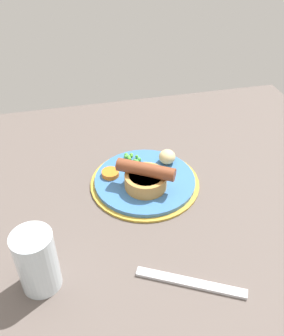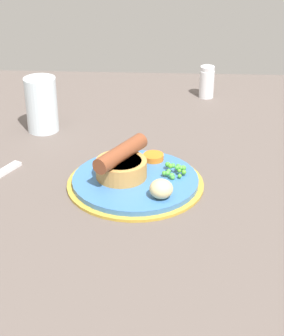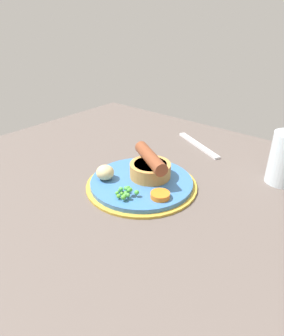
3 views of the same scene
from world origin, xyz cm
name	(u,v)px [view 2 (image 2 of 3)]	position (x,y,z in cm)	size (l,w,h in cm)	color
dining_table	(124,179)	(0.00, 0.00, 1.50)	(110.00, 80.00, 3.00)	#564C47
dinner_plate	(135,182)	(4.84, 2.39, 3.57)	(23.21, 23.21, 1.40)	#B79333
sausage_pudding	(118,164)	(4.42, -0.49, 6.76)	(11.66, 8.65, 5.77)	#BC8442
pea_pile	(175,170)	(3.23, 8.99, 5.29)	(4.43, 4.16, 1.79)	green
potato_chunk_0	(161,189)	(10.97, 6.86, 5.95)	(3.70, 3.77, 3.09)	#CCB77F
carrot_slice_4	(153,157)	(-2.10, 5.20, 4.92)	(3.70, 3.70, 1.04)	orange
drinking_glass	(42,105)	(-17.05, -17.88, 8.58)	(6.37, 6.37, 11.16)	silver
salt_shaker	(207,82)	(-37.84, 16.45, 6.68)	(3.46, 3.46, 7.45)	silver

